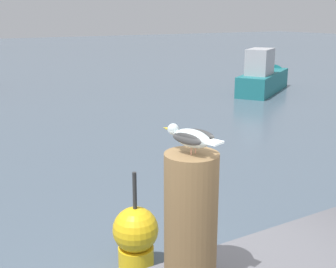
# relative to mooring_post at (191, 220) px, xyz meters

# --- Properties ---
(mooring_post) EXTENTS (0.30, 0.30, 0.78)m
(mooring_post) POSITION_rel_mooring_post_xyz_m (0.00, 0.00, 0.00)
(mooring_post) COLOR brown
(mooring_post) RESTS_ON harbor_quay
(seagull) EXTENTS (0.20, 0.39, 0.14)m
(seagull) POSITION_rel_mooring_post_xyz_m (-0.00, 0.01, 0.48)
(seagull) COLOR tan
(seagull) RESTS_ON mooring_post
(boat_teal) EXTENTS (4.61, 3.49, 1.89)m
(boat_teal) POSITION_rel_mooring_post_xyz_m (11.57, 11.75, -1.41)
(boat_teal) COLOR #1E7075
(boat_teal) RESTS_ON ground_plane
(channel_buoy) EXTENTS (0.56, 0.56, 1.33)m
(channel_buoy) POSITION_rel_mooring_post_xyz_m (0.87, 2.49, -1.52)
(channel_buoy) COLOR yellow
(channel_buoy) RESTS_ON ground_plane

